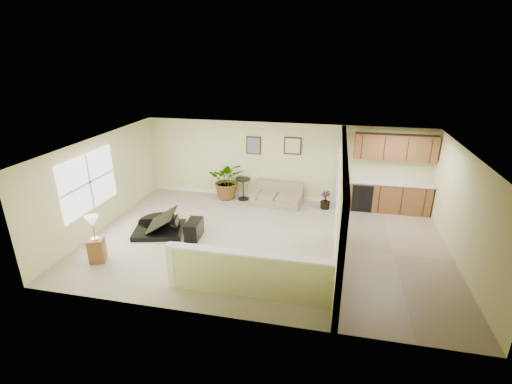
% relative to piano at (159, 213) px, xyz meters
% --- Properties ---
extents(floor, '(9.00, 9.00, 0.00)m').
position_rel_piano_xyz_m(floor, '(2.90, -0.02, -0.51)').
color(floor, '#B4A58C').
rests_on(floor, ground).
extents(back_wall, '(9.00, 0.04, 2.50)m').
position_rel_piano_xyz_m(back_wall, '(2.90, 2.98, 0.74)').
color(back_wall, beige).
rests_on(back_wall, floor).
extents(front_wall, '(9.00, 0.04, 2.50)m').
position_rel_piano_xyz_m(front_wall, '(2.90, -3.02, 0.74)').
color(front_wall, beige).
rests_on(front_wall, floor).
extents(left_wall, '(0.04, 6.00, 2.50)m').
position_rel_piano_xyz_m(left_wall, '(-1.60, -0.02, 0.74)').
color(left_wall, beige).
rests_on(left_wall, floor).
extents(right_wall, '(0.04, 6.00, 2.50)m').
position_rel_piano_xyz_m(right_wall, '(7.40, -0.02, 0.74)').
color(right_wall, beige).
rests_on(right_wall, floor).
extents(ceiling, '(9.00, 6.00, 0.04)m').
position_rel_piano_xyz_m(ceiling, '(2.90, -0.02, 1.99)').
color(ceiling, silver).
rests_on(ceiling, back_wall).
extents(kitchen_vinyl, '(2.70, 6.00, 0.01)m').
position_rel_piano_xyz_m(kitchen_vinyl, '(6.05, -0.02, -0.50)').
color(kitchen_vinyl, '#9C836A').
rests_on(kitchen_vinyl, floor).
extents(interior_partition, '(0.18, 5.99, 2.50)m').
position_rel_piano_xyz_m(interior_partition, '(4.70, 0.24, 0.71)').
color(interior_partition, beige).
rests_on(interior_partition, floor).
extents(pony_half_wall, '(3.42, 0.22, 1.00)m').
position_rel_piano_xyz_m(pony_half_wall, '(2.97, -2.32, 0.01)').
color(pony_half_wall, beige).
rests_on(pony_half_wall, floor).
extents(left_window, '(0.05, 2.15, 1.45)m').
position_rel_piano_xyz_m(left_window, '(-1.59, -0.52, 0.94)').
color(left_window, white).
rests_on(left_window, left_wall).
extents(wall_art_left, '(0.48, 0.04, 0.58)m').
position_rel_piano_xyz_m(wall_art_left, '(1.95, 2.95, 1.24)').
color(wall_art_left, '#382114').
rests_on(wall_art_left, back_wall).
extents(wall_mirror, '(0.55, 0.04, 0.55)m').
position_rel_piano_xyz_m(wall_mirror, '(3.20, 2.95, 1.29)').
color(wall_mirror, '#382114').
rests_on(wall_mirror, back_wall).
extents(kitchen_cabinets, '(2.36, 0.65, 2.33)m').
position_rel_piano_xyz_m(kitchen_cabinets, '(6.09, 2.72, 0.36)').
color(kitchen_cabinets, brown).
rests_on(kitchen_cabinets, floor).
extents(piano, '(1.72, 1.73, 1.22)m').
position_rel_piano_xyz_m(piano, '(0.00, 0.00, 0.00)').
color(piano, black).
rests_on(piano, floor).
extents(piano_bench, '(0.40, 0.71, 0.46)m').
position_rel_piano_xyz_m(piano_bench, '(1.05, -0.19, -0.28)').
color(piano_bench, black).
rests_on(piano_bench, floor).
extents(loveseat, '(1.64, 1.06, 0.88)m').
position_rel_piano_xyz_m(loveseat, '(2.81, 2.52, -0.18)').
color(loveseat, '#95835F').
rests_on(loveseat, floor).
extents(accent_table, '(0.50, 0.50, 0.72)m').
position_rel_piano_xyz_m(accent_table, '(1.67, 2.63, -0.05)').
color(accent_table, black).
rests_on(accent_table, floor).
extents(palm_plant, '(1.29, 1.17, 1.27)m').
position_rel_piano_xyz_m(palm_plant, '(1.16, 2.63, 0.11)').
color(palm_plant, black).
rests_on(palm_plant, floor).
extents(small_plant, '(0.41, 0.41, 0.56)m').
position_rel_piano_xyz_m(small_plant, '(4.32, 2.45, -0.27)').
color(small_plant, black).
rests_on(small_plant, floor).
extents(lamp_stand, '(0.44, 0.44, 1.14)m').
position_rel_piano_xyz_m(lamp_stand, '(-0.70, -1.77, -0.02)').
color(lamp_stand, brown).
rests_on(lamp_stand, floor).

